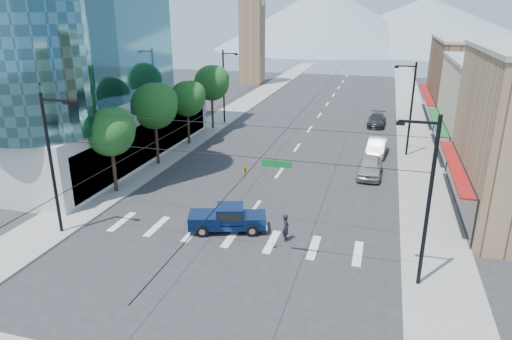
% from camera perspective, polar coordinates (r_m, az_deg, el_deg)
% --- Properties ---
extents(ground, '(160.00, 160.00, 0.00)m').
position_cam_1_polar(ground, '(27.73, -3.67, -9.74)').
color(ground, '#28282B').
rests_on(ground, ground).
extents(sidewalk_left, '(4.00, 120.00, 0.15)m').
position_cam_1_polar(sidewalk_left, '(67.32, -2.05, 7.88)').
color(sidewalk_left, gray).
rests_on(sidewalk_left, ground).
extents(sidewalk_right, '(4.00, 120.00, 0.15)m').
position_cam_1_polar(sidewalk_right, '(64.30, 18.90, 6.30)').
color(sidewalk_right, gray).
rests_on(sidewalk_right, ground).
extents(shop_far, '(12.00, 18.00, 10.00)m').
position_cam_1_polar(shop_far, '(64.43, 26.58, 9.81)').
color(shop_far, brown).
rests_on(shop_far, ground).
extents(clock_tower, '(4.80, 4.80, 20.40)m').
position_cam_1_polar(clock_tower, '(88.37, -0.49, 17.53)').
color(clock_tower, '#8C6B4C').
rests_on(clock_tower, ground).
extents(mountain_left, '(80.00, 80.00, 22.00)m').
position_cam_1_polar(mountain_left, '(174.36, 8.59, 18.35)').
color(mountain_left, gray).
rests_on(mountain_left, ground).
extents(mountain_right, '(90.00, 90.00, 18.00)m').
position_cam_1_polar(mountain_right, '(183.21, 20.40, 16.83)').
color(mountain_right, gray).
rests_on(mountain_right, ground).
extents(tree_near, '(3.65, 3.64, 6.71)m').
position_cam_1_polar(tree_near, '(35.78, -17.53, 4.76)').
color(tree_near, black).
rests_on(tree_near, ground).
extents(tree_midnear, '(4.09, 4.09, 7.52)m').
position_cam_1_polar(tree_midnear, '(41.52, -12.40, 7.99)').
color(tree_midnear, black).
rests_on(tree_midnear, ground).
extents(tree_midfar, '(3.65, 3.64, 6.71)m').
position_cam_1_polar(tree_midfar, '(47.80, -8.43, 8.95)').
color(tree_midfar, black).
rests_on(tree_midfar, ground).
extents(tree_far, '(4.09, 4.09, 7.52)m').
position_cam_1_polar(tree_far, '(54.08, -5.41, 10.91)').
color(tree_far, black).
rests_on(tree_far, ground).
extents(signal_rig, '(21.80, 0.20, 9.00)m').
position_cam_1_polar(signal_rig, '(24.85, -4.24, -1.49)').
color(signal_rig, black).
rests_on(signal_rig, ground).
extents(lamp_pole_nw, '(2.00, 0.25, 9.00)m').
position_cam_1_polar(lamp_pole_nw, '(56.72, -3.94, 10.68)').
color(lamp_pole_nw, black).
rests_on(lamp_pole_nw, ground).
extents(lamp_pole_ne, '(2.00, 0.25, 9.00)m').
position_cam_1_polar(lamp_pole_ne, '(45.65, 18.71, 7.59)').
color(lamp_pole_ne, black).
rests_on(lamp_pole_ne, ground).
extents(pickup_truck, '(5.30, 3.18, 1.70)m').
position_cam_1_polar(pickup_truck, '(29.43, -3.62, -5.98)').
color(pickup_truck, '#071538').
rests_on(pickup_truck, ground).
extents(pedestrian, '(0.57, 0.72, 1.73)m').
position_cam_1_polar(pedestrian, '(28.25, 3.76, -7.17)').
color(pedestrian, black).
rests_on(pedestrian, ground).
extents(parked_car_near, '(2.09, 4.98, 1.68)m').
position_cam_1_polar(parked_car_near, '(40.10, 14.04, 0.41)').
color(parked_car_near, '#A4A4A9').
rests_on(parked_car_near, ground).
extents(parked_car_mid, '(2.02, 4.93, 1.59)m').
position_cam_1_polar(parked_car_mid, '(46.33, 14.86, 2.83)').
color(parked_car_mid, white).
rests_on(parked_car_mid, ground).
extents(parked_car_far, '(2.26, 5.10, 1.45)m').
position_cam_1_polar(parked_car_far, '(58.15, 14.85, 6.06)').
color(parked_car_far, '#2C2C2E').
rests_on(parked_car_far, ground).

